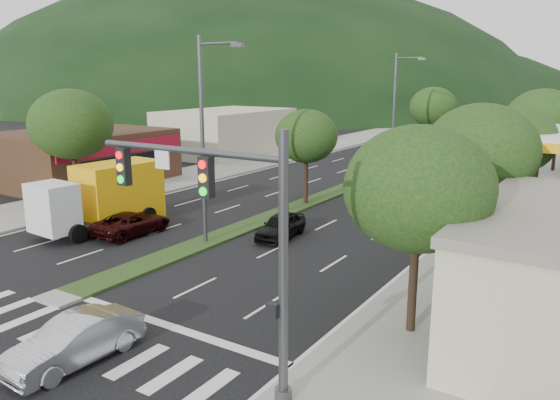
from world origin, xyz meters
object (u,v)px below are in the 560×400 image
Objects in this scene: car_queue_a at (281,226)px; car_queue_b at (429,178)px; tree_med_far at (433,107)px; tree_med_near at (306,136)px; suv_maroon at (132,223)px; car_queue_d at (430,210)px; box_truck at (106,198)px; tree_r_d at (542,120)px; streetlight_mid at (396,107)px; motorhome at (427,166)px; tree_r_c at (515,140)px; tree_r_e at (559,115)px; traffic_signal at (230,220)px; tree_r_a at (418,189)px; sedan_silver at (75,341)px; streetlight_near at (205,132)px; car_queue_c at (375,186)px; tree_l_a at (71,124)px; car_queue_e at (449,168)px; a_frame_sign at (458,310)px; tree_r_b at (481,151)px.

car_queue_b reaches higher than car_queue_a.
tree_med_far is 1.84× the size of car_queue_a.
tree_med_near is 1.37× the size of suv_maroon.
box_truck reaches higher than car_queue_d.
tree_r_d is 12.18m from streetlight_mid.
streetlight_mid is 1.87× the size of car_queue_d.
motorhome is at bearing -54.75° from streetlight_mid.
tree_r_c is 20.00m from tree_r_e.
car_queue_b is at bearing 63.28° from tree_med_near.
tree_r_d is at bearing 9.38° from car_queue_b.
traffic_signal is 1.01× the size of tree_med_far.
tree_r_a is 1.76× the size of car_queue_a.
tree_r_d is at bearing 45.00° from tree_med_near.
tree_r_a is at bearing -77.98° from motorhome.
car_queue_a is at bearing 99.50° from sedan_silver.
tree_r_c is at bearing 90.00° from tree_r_a.
traffic_signal reaches higher than box_truck.
streetlight_near reaches higher than traffic_signal.
tree_med_far reaches higher than tree_r_a.
tree_med_far is 1.63× the size of car_queue_c.
car_queue_a is (2.48, 2.79, -4.94)m from streetlight_near.
tree_r_a reaches higher than car_queue_a.
sedan_silver is 0.94× the size of suv_maroon.
car_queue_d is at bearing -62.05° from streetlight_mid.
tree_l_a is at bearing -129.24° from tree_r_e.
car_queue_e is at bearing 91.44° from sedan_silver.
tree_r_d is at bearing 79.51° from sedan_silver.
suv_maroon is 0.89× the size of car_queue_b.
tree_r_c is 1.57× the size of sedan_silver.
tree_med_far reaches higher than car_queue_b.
a_frame_sign is at bearing -67.15° from car_queue_c.
tree_r_c is 17.57m from streetlight_mid.
tree_r_b is 34.18m from tree_med_far.
suv_maroon is at bearing 146.98° from traffic_signal.
tree_r_a is 1.35× the size of car_queue_b.
car_queue_e is 29.16m from a_frame_sign.
box_truck reaches higher than a_frame_sign.
tree_r_e reaches higher than tree_r_c.
sedan_silver is (4.38, -47.00, -4.33)m from tree_med_far.
streetlight_near is 7.71m from box_truck.
suv_maroon is (-16.26, -4.90, -4.43)m from tree_r_b.
tree_r_c is at bearing 82.15° from traffic_signal.
sedan_silver is at bearing -101.63° from car_queue_d.
streetlight_mid is at bearing 89.22° from tree_med_near.
streetlight_near reaches higher than car_queue_e.
tree_r_a is at bearing -13.76° from tree_l_a.
traffic_signal is at bearing -102.37° from tree_r_b.
tree_r_e reaches higher than tree_med_near.
tree_l_a is 1.76× the size of sedan_silver.
streetlight_near is 1.87× the size of car_queue_d.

